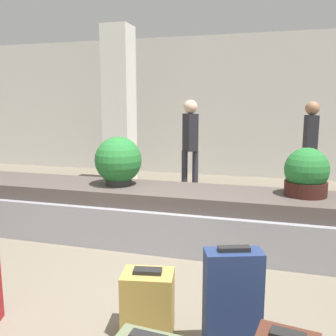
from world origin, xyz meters
TOP-DOWN VIEW (x-y plane):
  - ground_plane at (0.00, 0.00)m, footprint 18.00×18.00m
  - back_wall at (0.00, 6.07)m, footprint 18.00×0.06m
  - carousel at (0.00, 1.57)m, footprint 6.73×1.00m
  - pillar at (-1.87, 4.47)m, footprint 0.54×0.54m
  - suitcase_1 at (0.38, -0.29)m, footprint 0.41×0.32m
  - suitcase_5 at (1.00, -0.35)m, footprint 0.41×0.29m
  - potted_plant_0 at (-0.66, 1.60)m, footprint 0.59×0.59m
  - potted_plant_1 at (1.57, 1.66)m, footprint 0.48×0.48m
  - traveler_0 at (1.81, 4.29)m, footprint 0.31×0.35m
  - traveler_1 at (-0.26, 3.90)m, footprint 0.33×0.36m

SIDE VIEW (x-z plane):
  - ground_plane at x=0.00m, z-range 0.00..0.00m
  - suitcase_1 at x=0.38m, z-range -0.01..0.49m
  - carousel at x=0.00m, z-range -0.01..0.65m
  - suitcase_5 at x=1.00m, z-range -0.01..0.75m
  - potted_plant_1 at x=1.57m, z-range 0.64..1.18m
  - potted_plant_0 at x=-0.66m, z-range 0.66..1.27m
  - traveler_0 at x=1.81m, z-range 0.17..1.89m
  - traveler_1 at x=-0.26m, z-range 0.18..1.92m
  - back_wall at x=0.00m, z-range 0.00..3.20m
  - pillar at x=-1.87m, z-range 0.00..3.20m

